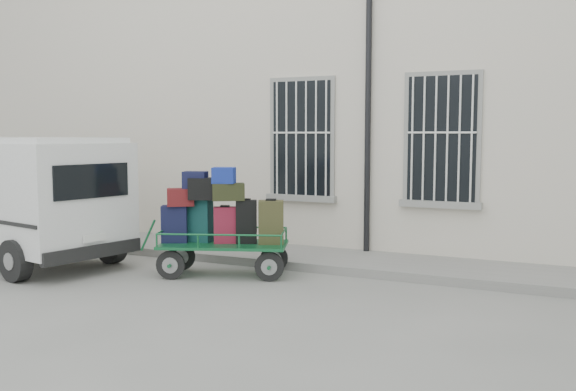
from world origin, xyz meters
The scene contains 5 objects.
ground centered at (0.00, 0.00, 0.00)m, with size 80.00×80.00×0.00m, color slate.
building centered at (0.00, 5.50, 3.00)m, with size 24.00×5.15×6.00m.
sidewalk centered at (0.00, 2.20, 0.07)m, with size 24.00×1.70×0.15m, color slate.
luggage_cart centered at (-0.82, 0.54, 0.90)m, with size 2.46×1.60×1.79m.
van centered at (-4.72, -0.04, 1.30)m, with size 4.79×2.77×2.27m.
Camera 1 is at (4.67, -8.44, 2.33)m, focal length 40.00 mm.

